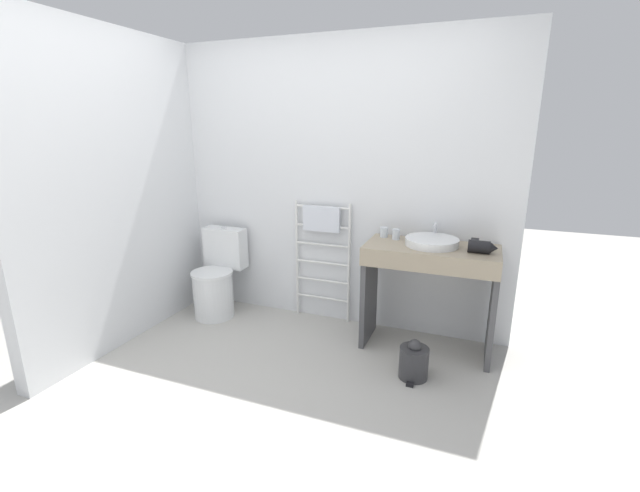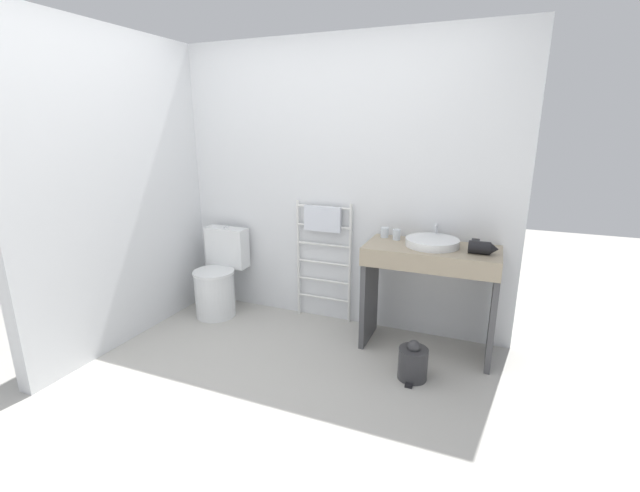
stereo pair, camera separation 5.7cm
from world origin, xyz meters
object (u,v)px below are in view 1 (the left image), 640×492
sink_basin (432,242)px  trash_bin (414,362)px  toilet (217,280)px  cup_near_wall (384,232)px  hair_dryer (481,246)px  towel_radiator (322,238)px  cup_near_edge (396,234)px

sink_basin → trash_bin: (-0.01, -0.47, -0.74)m
trash_bin → toilet: bearing=167.6°
toilet → sink_basin: size_ratio=2.03×
cup_near_wall → hair_dryer: (0.73, -0.18, 0.00)m
cup_near_wall → trash_bin: size_ratio=0.28×
sink_basin → cup_near_wall: 0.41m
cup_near_wall → hair_dryer: size_ratio=0.41×
toilet → hair_dryer: (2.22, -0.01, 0.55)m
toilet → towel_radiator: towel_radiator is taller
toilet → cup_near_wall: (1.49, 0.18, 0.55)m
cup_near_edge → hair_dryer: size_ratio=0.41×
cup_near_edge → trash_bin: cup_near_edge is taller
hair_dryer → cup_near_wall: bearing=165.8°
toilet → trash_bin: toilet is taller
toilet → hair_dryer: bearing=-0.2°
toilet → sink_basin: (1.88, 0.06, 0.54)m
towel_radiator → cup_near_wall: (0.56, -0.07, 0.12)m
towel_radiator → cup_near_edge: towel_radiator is taller
sink_basin → cup_near_wall: bearing=163.1°
cup_near_edge → hair_dryer: (0.63, -0.15, 0.00)m
toilet → hair_dryer: 2.29m
cup_near_edge → trash_bin: (0.27, -0.55, -0.75)m
hair_dryer → cup_near_edge: bearing=166.7°
sink_basin → hair_dryer: bearing=-11.0°
toilet → sink_basin: sink_basin is taller
hair_dryer → toilet: bearing=179.8°
towel_radiator → cup_near_edge: bearing=-9.3°
hair_dryer → sink_basin: bearing=169.0°
sink_basin → cup_near_wall: size_ratio=4.84×
trash_bin → cup_near_wall: bearing=122.6°
cup_near_wall → cup_near_edge: bearing=-19.6°
hair_dryer → trash_bin: hair_dryer is taller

